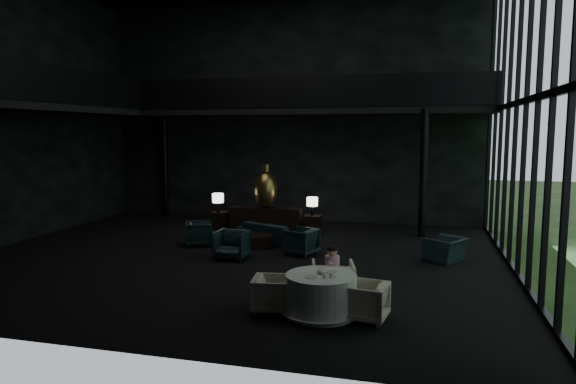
% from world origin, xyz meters
% --- Properties ---
extents(floor, '(14.00, 12.00, 0.02)m').
position_xyz_m(floor, '(0.00, 0.00, 0.00)').
color(floor, black).
rests_on(floor, ground).
extents(wall_back, '(14.00, 0.04, 8.00)m').
position_xyz_m(wall_back, '(0.00, 6.00, 4.00)').
color(wall_back, black).
rests_on(wall_back, ground).
extents(wall_front, '(14.00, 0.04, 8.00)m').
position_xyz_m(wall_front, '(0.00, -6.00, 4.00)').
color(wall_front, black).
rests_on(wall_front, ground).
extents(wall_left, '(0.04, 12.00, 8.00)m').
position_xyz_m(wall_left, '(-7.00, 0.00, 4.00)').
color(wall_left, black).
rests_on(wall_left, ground).
extents(curtain_wall, '(0.20, 12.00, 8.00)m').
position_xyz_m(curtain_wall, '(6.95, 0.00, 4.00)').
color(curtain_wall, black).
rests_on(curtain_wall, ground).
extents(mezzanine_left, '(2.00, 12.00, 0.25)m').
position_xyz_m(mezzanine_left, '(-6.00, 0.00, 4.00)').
color(mezzanine_left, black).
rests_on(mezzanine_left, wall_left).
extents(mezzanine_back, '(12.00, 2.00, 0.25)m').
position_xyz_m(mezzanine_back, '(1.00, 5.00, 4.00)').
color(mezzanine_back, black).
rests_on(mezzanine_back, wall_back).
extents(railing_left, '(0.06, 12.00, 1.00)m').
position_xyz_m(railing_left, '(-5.00, 0.00, 4.60)').
color(railing_left, black).
rests_on(railing_left, mezzanine_left).
extents(railing_back, '(12.00, 0.06, 1.00)m').
position_xyz_m(railing_back, '(1.00, 4.00, 4.60)').
color(railing_back, black).
rests_on(railing_back, mezzanine_back).
extents(column_nw, '(0.24, 0.24, 4.00)m').
position_xyz_m(column_nw, '(-5.00, 5.70, 2.00)').
color(column_nw, black).
rests_on(column_nw, floor).
extents(column_ne, '(0.24, 0.24, 4.00)m').
position_xyz_m(column_ne, '(4.80, 4.00, 2.00)').
color(column_ne, black).
rests_on(column_ne, floor).
extents(console, '(2.44, 0.55, 0.78)m').
position_xyz_m(console, '(-0.27, 3.71, 0.39)').
color(console, black).
rests_on(console, floor).
extents(bronze_urn, '(0.78, 0.78, 1.46)m').
position_xyz_m(bronze_urn, '(-0.27, 3.71, 1.40)').
color(bronze_urn, olive).
rests_on(bronze_urn, console).
extents(side_table_left, '(0.54, 0.54, 0.60)m').
position_xyz_m(side_table_left, '(-1.87, 3.62, 0.30)').
color(side_table_left, black).
rests_on(side_table_left, floor).
extents(table_lamp_left, '(0.38, 0.38, 0.64)m').
position_xyz_m(table_lamp_left, '(-1.87, 3.45, 1.06)').
color(table_lamp_left, black).
rests_on(table_lamp_left, side_table_left).
extents(side_table_right, '(0.53, 0.53, 0.58)m').
position_xyz_m(side_table_right, '(1.33, 3.71, 0.29)').
color(side_table_right, black).
rests_on(side_table_right, floor).
extents(table_lamp_right, '(0.36, 0.36, 0.61)m').
position_xyz_m(table_lamp_right, '(1.33, 3.66, 1.02)').
color(table_lamp_right, black).
rests_on(table_lamp_right, side_table_right).
extents(sofa, '(2.15, 1.37, 0.81)m').
position_xyz_m(sofa, '(0.42, 1.95, 0.41)').
color(sofa, black).
rests_on(sofa, floor).
extents(lounge_armchair_west, '(0.95, 0.97, 0.77)m').
position_xyz_m(lounge_armchair_west, '(-1.51, 1.08, 0.39)').
color(lounge_armchair_west, black).
rests_on(lounge_armchair_west, floor).
extents(lounge_armchair_east, '(0.94, 0.97, 0.80)m').
position_xyz_m(lounge_armchair_east, '(1.63, 0.71, 0.40)').
color(lounge_armchair_east, '#16262F').
rests_on(lounge_armchair_east, floor).
extents(lounge_armchair_south, '(0.86, 0.81, 0.87)m').
position_xyz_m(lounge_armchair_south, '(-0.01, -0.20, 0.44)').
color(lounge_armchair_south, '#1B303A').
rests_on(lounge_armchair_south, floor).
extents(window_armchair, '(0.91, 1.00, 0.73)m').
position_xyz_m(window_armchair, '(5.38, 0.92, 0.37)').
color(window_armchair, black).
rests_on(window_armchair, floor).
extents(coffee_table, '(1.08, 1.08, 0.37)m').
position_xyz_m(coffee_table, '(0.21, 1.26, 0.19)').
color(coffee_table, black).
rests_on(coffee_table, floor).
extents(dining_table, '(1.47, 1.47, 0.75)m').
position_xyz_m(dining_table, '(3.02, -3.67, 0.33)').
color(dining_table, white).
rests_on(dining_table, floor).
extents(dining_chair_north, '(1.05, 1.01, 0.91)m').
position_xyz_m(dining_chair_north, '(3.09, -2.80, 0.46)').
color(dining_chair_north, tan).
rests_on(dining_chair_north, floor).
extents(dining_chair_east, '(0.75, 0.79, 0.72)m').
position_xyz_m(dining_chair_east, '(3.83, -3.73, 0.36)').
color(dining_chair_east, '#B4AD91').
rests_on(dining_chair_east, floor).
extents(dining_chair_west, '(0.69, 0.72, 0.67)m').
position_xyz_m(dining_chair_west, '(2.11, -3.70, 0.33)').
color(dining_chair_west, '#ACA48F').
rests_on(dining_chair_west, floor).
extents(child, '(0.29, 0.29, 0.62)m').
position_xyz_m(child, '(3.05, -2.68, 0.76)').
color(child, '#F1C2CD').
rests_on(child, dining_chair_north).
extents(plate_a, '(0.25, 0.25, 0.01)m').
position_xyz_m(plate_a, '(2.88, -3.89, 0.76)').
color(plate_a, white).
rests_on(plate_a, dining_table).
extents(plate_b, '(0.31, 0.31, 0.02)m').
position_xyz_m(plate_b, '(3.17, -3.46, 0.76)').
color(plate_b, white).
rests_on(plate_b, dining_table).
extents(saucer, '(0.20, 0.20, 0.01)m').
position_xyz_m(saucer, '(3.24, -3.78, 0.76)').
color(saucer, white).
rests_on(saucer, dining_table).
extents(coffee_cup, '(0.09, 0.09, 0.07)m').
position_xyz_m(coffee_cup, '(3.22, -3.74, 0.79)').
color(coffee_cup, white).
rests_on(coffee_cup, saucer).
extents(cereal_bowl, '(0.17, 0.17, 0.09)m').
position_xyz_m(cereal_bowl, '(3.02, -3.62, 0.79)').
color(cereal_bowl, white).
rests_on(cereal_bowl, dining_table).
extents(cream_pot, '(0.07, 0.07, 0.06)m').
position_xyz_m(cream_pot, '(3.11, -3.90, 0.78)').
color(cream_pot, '#99999E').
rests_on(cream_pot, dining_table).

